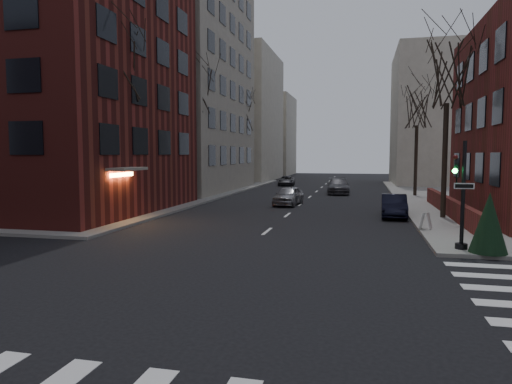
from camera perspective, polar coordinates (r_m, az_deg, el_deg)
ground at (r=10.66m, az=-12.34°, el=-15.43°), size 160.00×160.00×0.00m
sidewalk_far_left at (r=51.46m, az=-27.33°, el=0.21°), size 44.00×44.00×0.15m
building_left_brick at (r=32.78m, az=-25.17°, el=13.67°), size 15.00×15.00×18.00m
building_left_tan at (r=49.13m, az=-13.56°, el=16.75°), size 18.00×18.00×28.00m
low_wall_right at (r=28.61m, az=23.01°, el=-1.68°), size 0.35×16.00×1.00m
building_distant_la at (r=67.10m, az=-3.73°, el=9.29°), size 14.00×16.00×18.00m
building_distant_ra at (r=60.13m, az=23.56°, el=8.48°), size 14.00×14.00×16.00m
building_distant_lb at (r=82.93m, az=1.05°, el=7.04°), size 10.00×12.00×14.00m
traffic_signal at (r=18.45m, az=24.25°, el=-1.12°), size 0.76×0.44×4.00m
tree_left_a at (r=26.95m, az=-16.93°, el=14.82°), size 4.18×4.18×10.26m
tree_left_b at (r=37.78m, az=-7.58°, el=12.69°), size 4.40×4.40×10.80m
tree_left_c at (r=50.94m, az=-1.92°, el=9.65°), size 3.96×3.96×9.72m
tree_right_a at (r=27.73m, az=22.83°, el=13.44°), size 3.96×3.96×9.72m
tree_right_b at (r=41.45m, az=19.52°, el=9.90°), size 3.74×3.74×9.18m
streetlamp_near at (r=33.47m, az=-8.95°, el=5.67°), size 0.36×0.36×6.28m
streetlamp_far at (r=52.55m, az=-0.70°, el=5.36°), size 0.36×0.36×6.28m
parked_sedan at (r=27.75m, az=16.86°, el=-1.67°), size 1.52×4.05×1.32m
car_lane_silver at (r=32.96m, az=4.07°, el=-0.46°), size 1.99×4.14×1.37m
car_lane_gray at (r=43.05m, az=10.22°, el=0.73°), size 2.35×5.04×1.42m
car_lane_far at (r=53.79m, az=3.83°, el=1.42°), size 2.28×4.23×1.13m
sandwich_board at (r=22.79m, az=20.45°, el=-3.41°), size 0.51×0.59×0.79m
evergreen_shrub at (r=18.23m, az=27.10°, el=-3.42°), size 1.68×1.68×2.17m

